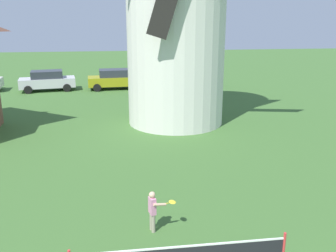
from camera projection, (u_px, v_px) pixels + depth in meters
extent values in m
cylinder|color=silver|center=(176.00, 30.00, 18.99)|extent=(5.05, 5.05, 9.77)
cube|color=white|center=(181.00, 247.00, 7.66)|extent=(4.47, 0.02, 0.04)
cylinder|color=#9E937F|center=(152.00, 221.00, 9.97)|extent=(0.10, 0.10, 0.52)
cylinder|color=#9E937F|center=(153.00, 223.00, 9.85)|extent=(0.10, 0.10, 0.52)
cube|color=pink|center=(152.00, 206.00, 9.77)|extent=(0.20, 0.28, 0.46)
sphere|color=#DBB28E|center=(152.00, 195.00, 9.69)|extent=(0.17, 0.17, 0.17)
cylinder|color=#DBB28E|center=(150.00, 204.00, 9.92)|extent=(0.07, 0.07, 0.35)
cylinder|color=#DBB28E|center=(160.00, 205.00, 9.69)|extent=(0.36, 0.17, 0.13)
cylinder|color=yellow|center=(165.00, 204.00, 9.74)|extent=(0.22, 0.08, 0.04)
ellipsoid|color=yellow|center=(172.00, 202.00, 9.82)|extent=(0.24, 0.28, 0.03)
cube|color=silver|center=(48.00, 82.00, 28.77)|extent=(4.36, 2.32, 0.70)
cube|color=#2D333D|center=(47.00, 74.00, 28.59)|extent=(2.53, 1.84, 0.56)
cylinder|color=black|center=(66.00, 84.00, 30.04)|extent=(0.62, 0.27, 0.60)
cylinder|color=black|center=(67.00, 88.00, 28.48)|extent=(0.62, 0.27, 0.60)
cylinder|color=black|center=(29.00, 86.00, 29.26)|extent=(0.62, 0.27, 0.60)
cylinder|color=black|center=(28.00, 90.00, 27.70)|extent=(0.62, 0.27, 0.60)
cube|color=#999919|center=(114.00, 81.00, 29.48)|extent=(4.21, 1.98, 0.70)
cube|color=#2D333D|center=(114.00, 73.00, 29.31)|extent=(2.40, 1.65, 0.56)
cylinder|color=black|center=(131.00, 83.00, 30.65)|extent=(0.61, 0.22, 0.60)
cylinder|color=black|center=(133.00, 86.00, 29.06)|extent=(0.61, 0.22, 0.60)
cylinder|color=black|center=(97.00, 84.00, 30.11)|extent=(0.61, 0.22, 0.60)
cylinder|color=black|center=(97.00, 88.00, 28.51)|extent=(0.61, 0.22, 0.60)
cube|color=#1E6638|center=(183.00, 80.00, 30.01)|extent=(4.54, 2.10, 0.70)
cube|color=#2D333D|center=(183.00, 72.00, 29.83)|extent=(2.59, 1.72, 0.56)
cylinder|color=black|center=(197.00, 82.00, 31.22)|extent=(0.61, 0.23, 0.60)
cylinder|color=black|center=(204.00, 85.00, 29.64)|extent=(0.61, 0.23, 0.60)
cylinder|color=black|center=(163.00, 83.00, 30.57)|extent=(0.61, 0.23, 0.60)
cylinder|color=black|center=(167.00, 87.00, 28.98)|extent=(0.61, 0.23, 0.60)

